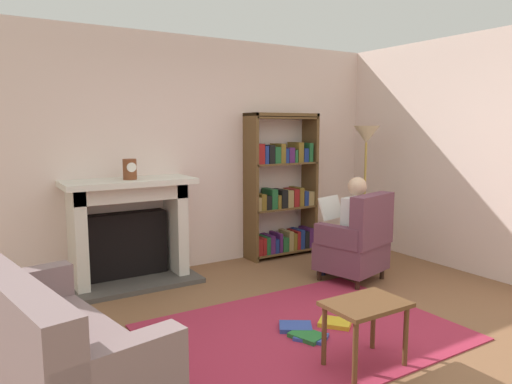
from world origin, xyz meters
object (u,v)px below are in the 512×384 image
Objects in this scene: mantel_clock at (130,169)px; bookshelf at (282,190)px; fireplace at (129,228)px; floor_lamp at (366,146)px; seated_reader at (348,223)px; sofa_floral at (52,353)px; side_table at (366,313)px; armchair_reading at (357,243)px.

mantel_clock is 2.04m from bookshelf.
mantel_clock reaches higher than fireplace.
floor_lamp is at bearing -36.92° from bookshelf.
floor_lamp reaches higher than seated_reader.
floor_lamp is (3.93, 1.39, 1.10)m from sofa_floral.
sofa_floral is 4.31m from floor_lamp.
floor_lamp reaches higher than side_table.
seated_reader is (0.07, -1.17, -0.24)m from bookshelf.
seated_reader is (-0.03, 0.11, 0.20)m from armchair_reading.
seated_reader reaches higher than armchair_reading.
mantel_clock is at bearing 170.12° from floor_lamp.
seated_reader reaches higher than fireplace.
bookshelf reaches higher than sofa_floral.
armchair_reading is 0.54× the size of sofa_floral.
floor_lamp is (2.84, -0.49, 0.19)m from mantel_clock.
bookshelf is 2.97m from side_table.
floor_lamp reaches higher than sofa_floral.
fireplace is 0.76× the size of sofa_floral.
sofa_floral is at bearing -119.92° from mantel_clock.
mantel_clock is at bearing -41.51° from seated_reader.
side_table is (0.84, -2.65, -0.20)m from fireplace.
sofa_floral is (-1.08, -1.98, -0.27)m from fireplace.
sofa_floral is at bearing -146.82° from bookshelf.
fireplace reaches higher than side_table.
sofa_floral is (-1.08, -1.88, -0.92)m from mantel_clock.
mantel_clock is (0.01, -0.10, 0.64)m from fireplace.
bookshelf reaches higher than fireplace.
floor_lamp is at bearing -11.79° from fireplace.
floor_lamp reaches higher than armchair_reading.
seated_reader is at bearing -26.53° from mantel_clock.
mantel_clock is 0.19× the size of seated_reader.
armchair_reading is at bearing -30.61° from fireplace.
floor_lamp is at bearing -80.83° from sofa_floral.
fireplace is 2.46× the size of side_table.
sofa_floral is 1.07× the size of floor_lamp.
armchair_reading is 0.23m from seated_reader.
seated_reader is at bearing -144.97° from floor_lamp.
mantel_clock reaches higher than side_table.
mantel_clock is 2.53m from armchair_reading.
seated_reader is at bearing 50.90° from side_table.
fireplace reaches higher than sofa_floral.
bookshelf reaches higher than seated_reader.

